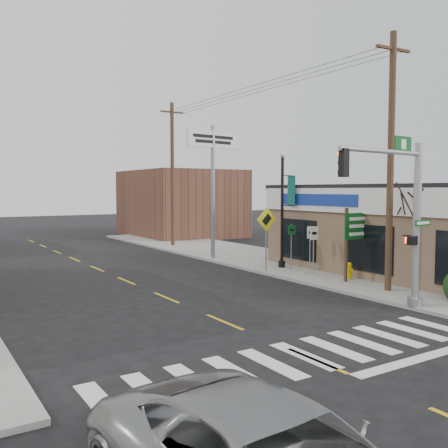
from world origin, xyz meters
TOP-DOWN VIEW (x-y plane):
  - ground at (0.00, 0.00)m, footprint 140.00×140.00m
  - sidewalk_right at (9.00, 13.00)m, footprint 6.00×38.00m
  - center_line at (0.00, 8.00)m, footprint 0.12×56.00m
  - crosswalk at (0.00, 0.40)m, footprint 11.00×2.20m
  - bldg_distant_right at (12.00, 30.00)m, footprint 8.00×10.00m
  - traffic_signal_pole at (5.54, 1.96)m, footprint 4.36×0.37m
  - guide_sign at (8.20, 6.27)m, footprint 1.77×0.14m
  - fire_hydrant at (8.06, 6.65)m, footprint 0.23×0.23m
  - ped_crossing_sign at (6.30, 10.24)m, footprint 1.18×0.08m
  - lamp_post at (7.72, 10.77)m, footprint 0.74×0.58m
  - dance_center_sign at (6.50, 15.47)m, footprint 3.50×0.22m
  - bare_tree at (8.65, 3.86)m, footprint 2.41×2.41m
  - shrub_back at (9.18, 9.11)m, footprint 1.11×1.11m
  - utility_pole_near at (7.50, 4.14)m, footprint 1.69×0.25m
  - utility_pole_far at (7.50, 22.53)m, footprint 1.70×0.25m

SIDE VIEW (x-z plane):
  - ground at x=0.00m, z-range 0.00..0.00m
  - center_line at x=0.00m, z-range 0.00..0.01m
  - crosswalk at x=0.00m, z-range 0.00..0.01m
  - sidewalk_right at x=9.00m, z-range 0.00..0.13m
  - fire_hydrant at x=8.06m, z-range 0.16..0.89m
  - shrub_back at x=9.18m, z-range 0.13..0.96m
  - guide_sign at x=8.20m, z-range 0.57..3.66m
  - ped_crossing_sign at x=6.30m, z-range 0.67..3.70m
  - bldg_distant_right at x=12.00m, z-range 0.00..5.60m
  - traffic_signal_pole at x=5.54m, z-range 0.67..6.18m
  - lamp_post at x=7.72m, z-range 0.58..6.28m
  - bare_tree at x=8.65m, z-range 1.51..6.33m
  - utility_pole_near at x=7.50m, z-range 0.25..9.95m
  - utility_pole_far at x=7.50m, z-range 0.25..10.02m
  - dance_center_sign at x=6.50m, z-range 1.95..9.38m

